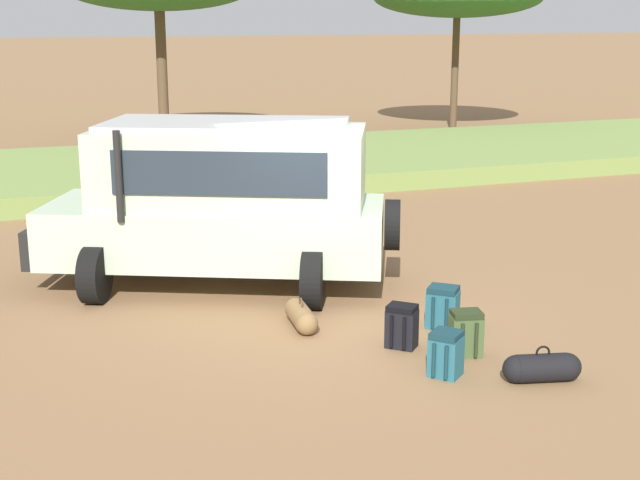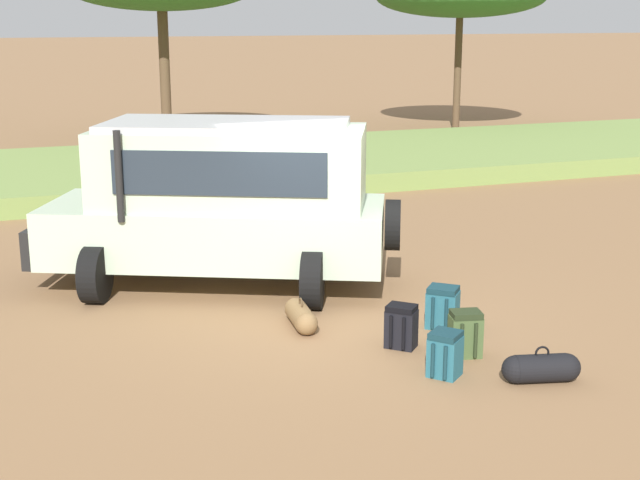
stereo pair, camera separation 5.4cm
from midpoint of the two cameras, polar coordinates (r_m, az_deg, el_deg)
ground_plane at (r=12.24m, az=0.83°, el=-4.40°), size 320.00×320.00×0.00m
grass_bank at (r=22.27m, az=-9.20°, el=4.49°), size 120.00×7.00×0.44m
safari_vehicle at (r=13.04m, az=-6.15°, el=2.57°), size 5.36×3.90×2.44m
backpack_beside_front_wheel at (r=11.55m, az=8.00°, el=-4.30°), size 0.51×0.51×0.55m
backpack_cluster_center at (r=10.83m, az=5.39°, el=-5.54°), size 0.46×0.46×0.53m
backpack_near_rear_wheel at (r=10.65m, az=9.41°, el=-5.96°), size 0.42×0.42×0.55m
backpack_outermost at (r=10.06m, az=8.18°, el=-7.24°), size 0.48×0.46×0.52m
duffel_bag_low_black_case at (r=11.50m, az=-1.10°, el=-4.89°), size 0.35×0.91×0.39m
duffel_bag_soft_canvas at (r=10.13m, az=14.12°, el=-7.97°), size 0.87×0.45×0.42m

